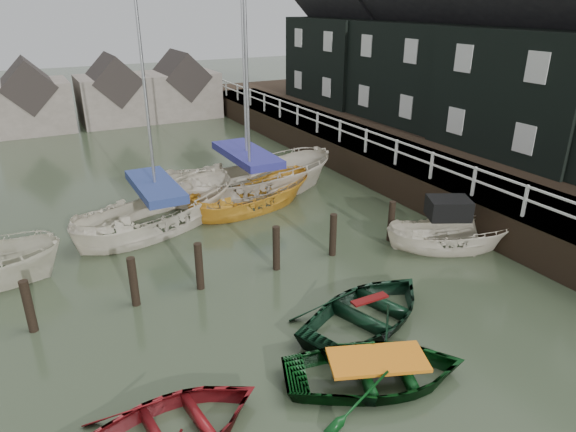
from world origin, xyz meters
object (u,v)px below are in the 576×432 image
rowboat_green (376,381)px  sailboat_c (251,207)px  motorboat (448,245)px  sailboat_d (248,192)px  sailboat_b (159,224)px  rowboat_dkgreen (368,322)px

rowboat_green → sailboat_c: sailboat_c is taller
motorboat → sailboat_d: size_ratio=0.33×
sailboat_b → sailboat_c: 3.68m
sailboat_b → sailboat_d: (4.18, 1.57, -0.00)m
rowboat_green → rowboat_dkgreen: 2.20m
rowboat_green → sailboat_b: (-1.92, 10.26, 0.06)m
sailboat_b → sailboat_c: bearing=-108.6°
rowboat_dkgreen → sailboat_c: (0.58, 8.53, 0.02)m
motorboat → rowboat_green: bearing=150.9°
rowboat_dkgreen → sailboat_c: size_ratio=0.39×
rowboat_green → rowboat_dkgreen: size_ratio=0.94×
rowboat_dkgreen → sailboat_d: size_ratio=0.32×
rowboat_green → rowboat_dkgreen: (1.17, 1.87, 0.00)m
rowboat_dkgreen → motorboat: bearing=-83.8°
sailboat_c → sailboat_d: sailboat_d is taller
motorboat → sailboat_d: bearing=52.3°
rowboat_dkgreen → sailboat_b: bearing=2.1°
rowboat_green → sailboat_b: size_ratio=0.34×
rowboat_dkgreen → sailboat_c: bearing=-22.0°
motorboat → sailboat_c: sailboat_c is taller
sailboat_d → motorboat: bearing=-149.8°
rowboat_green → motorboat: 7.21m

